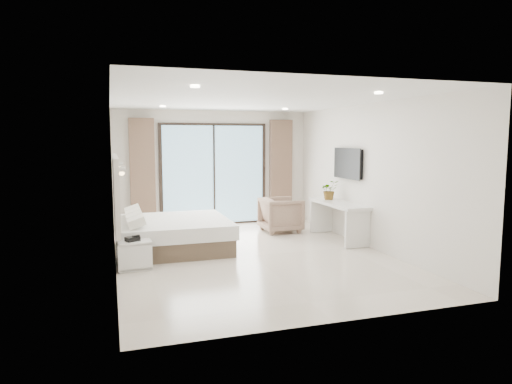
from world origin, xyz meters
The scene contains 8 objects.
ground centered at (0.00, 0.00, 0.00)m, with size 6.20×6.20×0.00m, color beige.
room_shell centered at (-0.20, 0.85, 1.58)m, with size 4.62×6.22×2.72m.
bed centered at (-1.30, 0.86, 0.30)m, with size 2.02×1.93×0.70m.
nightstand centered at (-2.01, -0.23, 0.23)m, with size 0.51×0.43×0.45m.
phone centered at (-2.04, -0.26, 0.49)m, with size 0.20×0.15×0.07m, color black.
console_desk centered at (2.04, 0.70, 0.57)m, with size 0.54×1.72×0.77m.
plant centered at (2.04, 1.10, 0.93)m, with size 0.37×0.41×0.32m, color #33662D.
armchair centered at (1.22, 1.80, 0.42)m, with size 0.81×0.76×0.83m, color #937260.
Camera 1 is at (-2.33, -7.48, 2.04)m, focal length 32.00 mm.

